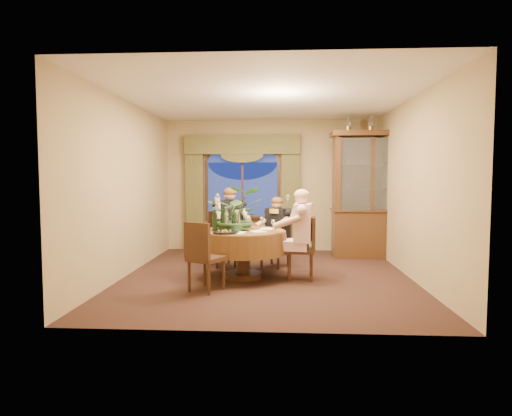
# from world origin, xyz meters

# --- Properties ---
(floor) EXTENTS (5.00, 5.00, 0.00)m
(floor) POSITION_xyz_m (0.00, 0.00, 0.00)
(floor) COLOR black
(floor) RESTS_ON ground
(wall_back) EXTENTS (4.50, 0.00, 4.50)m
(wall_back) POSITION_xyz_m (0.00, 2.50, 1.40)
(wall_back) COLOR #9F875A
(wall_back) RESTS_ON ground
(wall_right) EXTENTS (0.00, 5.00, 5.00)m
(wall_right) POSITION_xyz_m (2.25, 0.00, 1.40)
(wall_right) COLOR #9F875A
(wall_right) RESTS_ON ground
(ceiling) EXTENTS (5.00, 5.00, 0.00)m
(ceiling) POSITION_xyz_m (0.00, 0.00, 2.80)
(ceiling) COLOR white
(ceiling) RESTS_ON wall_back
(window) EXTENTS (1.62, 0.10, 1.32)m
(window) POSITION_xyz_m (-0.60, 2.43, 1.30)
(window) COLOR navy
(window) RESTS_ON wall_back
(arched_transom) EXTENTS (1.60, 0.06, 0.44)m
(arched_transom) POSITION_xyz_m (-0.60, 2.43, 2.08)
(arched_transom) COLOR navy
(arched_transom) RESTS_ON wall_back
(drapery_left) EXTENTS (0.38, 0.14, 2.32)m
(drapery_left) POSITION_xyz_m (-1.63, 2.38, 1.18)
(drapery_left) COLOR #464421
(drapery_left) RESTS_ON floor
(drapery_right) EXTENTS (0.38, 0.14, 2.32)m
(drapery_right) POSITION_xyz_m (0.43, 2.38, 1.18)
(drapery_right) COLOR #464421
(drapery_right) RESTS_ON floor
(swag_valance) EXTENTS (2.45, 0.16, 0.42)m
(swag_valance) POSITION_xyz_m (-0.60, 2.35, 2.28)
(swag_valance) COLOR #464421
(swag_valance) RESTS_ON wall_back
(dining_table) EXTENTS (1.49, 1.49, 0.75)m
(dining_table) POSITION_xyz_m (-0.36, -0.12, 0.38)
(dining_table) COLOR maroon
(dining_table) RESTS_ON floor
(china_cabinet) EXTENTS (1.52, 0.60, 2.47)m
(china_cabinet) POSITION_xyz_m (1.96, 1.75, 1.24)
(china_cabinet) COLOR #392011
(china_cabinet) RESTS_ON floor
(oil_lamp_left) EXTENTS (0.11, 0.11, 0.34)m
(oil_lamp_left) POSITION_xyz_m (1.53, 1.75, 2.64)
(oil_lamp_left) COLOR #A5722D
(oil_lamp_left) RESTS_ON china_cabinet
(oil_lamp_center) EXTENTS (0.11, 0.11, 0.34)m
(oil_lamp_center) POSITION_xyz_m (1.96, 1.75, 2.64)
(oil_lamp_center) COLOR #A5722D
(oil_lamp_center) RESTS_ON china_cabinet
(oil_lamp_right) EXTENTS (0.11, 0.11, 0.34)m
(oil_lamp_right) POSITION_xyz_m (2.39, 1.75, 2.64)
(oil_lamp_right) COLOR #A5722D
(oil_lamp_right) RESTS_ON china_cabinet
(chair_right) EXTENTS (0.44, 0.44, 0.96)m
(chair_right) POSITION_xyz_m (0.53, -0.17, 0.48)
(chair_right) COLOR black
(chair_right) RESTS_ON floor
(chair_back_right) EXTENTS (0.57, 0.57, 0.96)m
(chair_back_right) POSITION_xyz_m (0.12, 0.72, 0.48)
(chair_back_right) COLOR black
(chair_back_right) RESTS_ON floor
(chair_back) EXTENTS (0.56, 0.56, 0.96)m
(chair_back) POSITION_xyz_m (-0.81, 0.77, 0.48)
(chair_back) COLOR black
(chair_back) RESTS_ON floor
(chair_front_left) EXTENTS (0.57, 0.57, 0.96)m
(chair_front_left) POSITION_xyz_m (-0.81, -0.93, 0.48)
(chair_front_left) COLOR black
(chair_front_left) RESTS_ON floor
(person_pink) EXTENTS (0.53, 0.56, 1.40)m
(person_pink) POSITION_xyz_m (0.56, -0.25, 0.70)
(person_pink) COLOR beige
(person_pink) RESTS_ON floor
(person_back) EXTENTS (0.63, 0.60, 1.40)m
(person_back) POSITION_xyz_m (-0.68, 0.78, 0.70)
(person_back) COLOR black
(person_back) RESTS_ON floor
(person_scarf) EXTENTS (0.60, 0.59, 1.24)m
(person_scarf) POSITION_xyz_m (0.17, 0.62, 0.62)
(person_scarf) COLOR black
(person_scarf) RESTS_ON floor
(stoneware_vase) EXTENTS (0.16, 0.16, 0.31)m
(stoneware_vase) POSITION_xyz_m (-0.49, -0.02, 0.90)
(stoneware_vase) COLOR #8D735F
(stoneware_vase) RESTS_ON dining_table
(centerpiece_plant) EXTENTS (0.89, 0.99, 0.77)m
(centerpiece_plant) POSITION_xyz_m (-0.46, -0.03, 1.33)
(centerpiece_plant) COLOR #315630
(centerpiece_plant) RESTS_ON dining_table
(olive_bowl) EXTENTS (0.17, 0.17, 0.05)m
(olive_bowl) POSITION_xyz_m (-0.32, -0.20, 0.78)
(olive_bowl) COLOR #41552C
(olive_bowl) RESTS_ON dining_table
(cheese_platter) EXTENTS (0.38, 0.38, 0.02)m
(cheese_platter) POSITION_xyz_m (-0.59, -0.50, 0.76)
(cheese_platter) COLOR black
(cheese_platter) RESTS_ON dining_table
(wine_bottle_0) EXTENTS (0.07, 0.07, 0.33)m
(wine_bottle_0) POSITION_xyz_m (-0.69, -0.14, 0.92)
(wine_bottle_0) COLOR black
(wine_bottle_0) RESTS_ON dining_table
(wine_bottle_1) EXTENTS (0.07, 0.07, 0.33)m
(wine_bottle_1) POSITION_xyz_m (-0.65, 0.11, 0.92)
(wine_bottle_1) COLOR black
(wine_bottle_1) RESTS_ON dining_table
(wine_bottle_2) EXTENTS (0.07, 0.07, 0.33)m
(wine_bottle_2) POSITION_xyz_m (-0.50, -0.16, 0.92)
(wine_bottle_2) COLOR black
(wine_bottle_2) RESTS_ON dining_table
(wine_bottle_3) EXTENTS (0.07, 0.07, 0.33)m
(wine_bottle_3) POSITION_xyz_m (-0.82, -0.03, 0.92)
(wine_bottle_3) COLOR tan
(wine_bottle_3) RESTS_ON dining_table
(wine_bottle_4) EXTENTS (0.07, 0.07, 0.33)m
(wine_bottle_4) POSITION_xyz_m (-0.63, -0.10, 0.92)
(wine_bottle_4) COLOR tan
(wine_bottle_4) RESTS_ON dining_table
(wine_bottle_5) EXTENTS (0.07, 0.07, 0.33)m
(wine_bottle_5) POSITION_xyz_m (-0.80, -0.21, 0.92)
(wine_bottle_5) COLOR black
(wine_bottle_5) RESTS_ON dining_table
(tasting_paper_0) EXTENTS (0.33, 0.36, 0.00)m
(tasting_paper_0) POSITION_xyz_m (-0.14, -0.27, 0.75)
(tasting_paper_0) COLOR white
(tasting_paper_0) RESTS_ON dining_table
(tasting_paper_1) EXTENTS (0.26, 0.33, 0.00)m
(tasting_paper_1) POSITION_xyz_m (-0.00, 0.06, 0.75)
(tasting_paper_1) COLOR white
(tasting_paper_1) RESTS_ON dining_table
(tasting_paper_2) EXTENTS (0.26, 0.33, 0.00)m
(tasting_paper_2) POSITION_xyz_m (-0.42, -0.45, 0.75)
(tasting_paper_2) COLOR white
(tasting_paper_2) RESTS_ON dining_table
(wine_glass_person_pink) EXTENTS (0.07, 0.07, 0.18)m
(wine_glass_person_pink) POSITION_xyz_m (0.10, -0.19, 0.84)
(wine_glass_person_pink) COLOR silver
(wine_glass_person_pink) RESTS_ON dining_table
(wine_glass_person_back) EXTENTS (0.07, 0.07, 0.18)m
(wine_glass_person_back) POSITION_xyz_m (-0.52, 0.32, 0.84)
(wine_glass_person_back) COLOR silver
(wine_glass_person_back) RESTS_ON dining_table
(wine_glass_person_scarf) EXTENTS (0.07, 0.07, 0.18)m
(wine_glass_person_scarf) POSITION_xyz_m (-0.09, 0.26, 0.84)
(wine_glass_person_scarf) COLOR silver
(wine_glass_person_scarf) RESTS_ON dining_table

